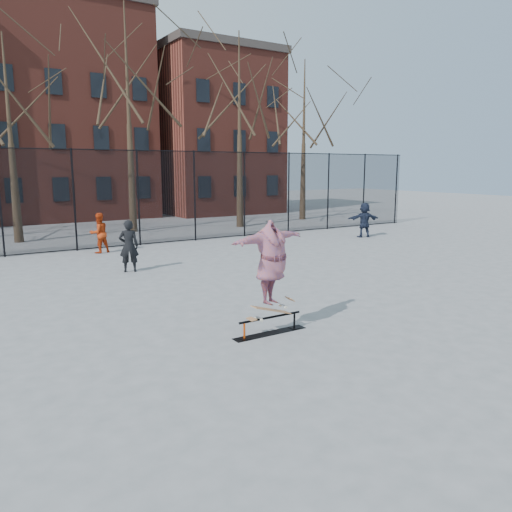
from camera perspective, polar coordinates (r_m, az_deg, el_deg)
ground at (r=9.98m, az=6.33°, el=-9.11°), size 100.00×100.00×0.00m
skate_rail at (r=10.04m, az=1.63°, el=-8.09°), size 1.63×0.25×0.36m
skateboard at (r=9.97m, az=1.75°, el=-6.57°), size 0.94×0.22×0.11m
skater at (r=9.75m, az=1.77°, el=-1.57°), size 2.12×1.14×1.67m
bystander_black at (r=16.22m, az=-14.34°, el=1.11°), size 0.70×0.57×1.65m
bystander_red at (r=20.14m, az=-17.50°, el=2.52°), size 0.87×0.75×1.55m
bystander_navy at (r=24.13m, az=12.28°, el=4.06°), size 1.60×0.96×1.64m
fence at (r=21.19m, az=-16.41°, el=6.41°), size 34.03×0.07×4.00m
tree_row at (r=25.44m, az=-20.38°, el=18.75°), size 33.66×7.46×10.67m
rowhouses at (r=34.08m, az=-21.94°, el=14.11°), size 29.00×7.00×13.00m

